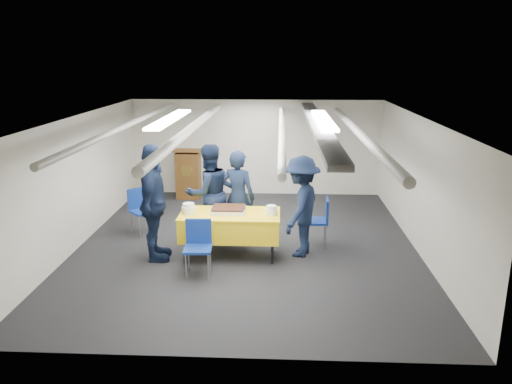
% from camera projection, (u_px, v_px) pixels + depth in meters
% --- Properties ---
extents(ground, '(7.00, 7.00, 0.00)m').
position_uv_depth(ground, '(247.00, 245.00, 9.03)').
color(ground, black).
rests_on(ground, ground).
extents(room_shell, '(6.00, 7.00, 2.30)m').
position_uv_depth(room_shell, '(253.00, 142.00, 8.94)').
color(room_shell, silver).
rests_on(room_shell, ground).
extents(serving_table, '(1.67, 0.85, 0.77)m').
position_uv_depth(serving_table, '(230.00, 225.00, 8.38)').
color(serving_table, black).
rests_on(serving_table, ground).
extents(sheet_cake, '(0.56, 0.44, 0.10)m').
position_uv_depth(sheet_cake, '(228.00, 210.00, 8.36)').
color(sheet_cake, white).
rests_on(sheet_cake, serving_table).
extents(plate_stack_left, '(0.23, 0.23, 0.17)m').
position_uv_depth(plate_stack_left, '(189.00, 209.00, 8.29)').
color(plate_stack_left, white).
rests_on(plate_stack_left, serving_table).
extents(plate_stack_right, '(0.20, 0.20, 0.16)m').
position_uv_depth(plate_stack_right, '(271.00, 210.00, 8.22)').
color(plate_stack_right, white).
rests_on(plate_stack_right, serving_table).
extents(podium, '(0.62, 0.53, 1.25)m').
position_uv_depth(podium, '(188.00, 173.00, 11.88)').
color(podium, brown).
rests_on(podium, ground).
extents(chair_near, '(0.44, 0.44, 0.87)m').
position_uv_depth(chair_near, '(198.00, 242.00, 7.71)').
color(chair_near, gray).
rests_on(chair_near, ground).
extents(chair_right, '(0.44, 0.44, 0.87)m').
position_uv_depth(chair_right, '(321.00, 217.00, 8.89)').
color(chair_right, gray).
rests_on(chair_right, ground).
extents(chair_left, '(0.59, 0.59, 0.87)m').
position_uv_depth(chair_left, '(140.00, 206.00, 9.52)').
color(chair_left, gray).
rests_on(chair_left, ground).
extents(sailor_a, '(0.73, 0.59, 1.72)m').
position_uv_depth(sailor_a, '(238.00, 197.00, 8.91)').
color(sailor_a, black).
rests_on(sailor_a, ground).
extents(sailor_b, '(1.10, 1.04, 1.80)m').
position_uv_depth(sailor_b, '(209.00, 193.00, 9.05)').
color(sailor_b, black).
rests_on(sailor_b, ground).
extents(sailor_c, '(0.57, 1.18, 1.96)m').
position_uv_depth(sailor_c, '(154.00, 203.00, 8.16)').
color(sailor_c, black).
rests_on(sailor_c, ground).
extents(sailor_d, '(0.97, 1.26, 1.72)m').
position_uv_depth(sailor_d, '(301.00, 206.00, 8.38)').
color(sailor_d, black).
rests_on(sailor_d, ground).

